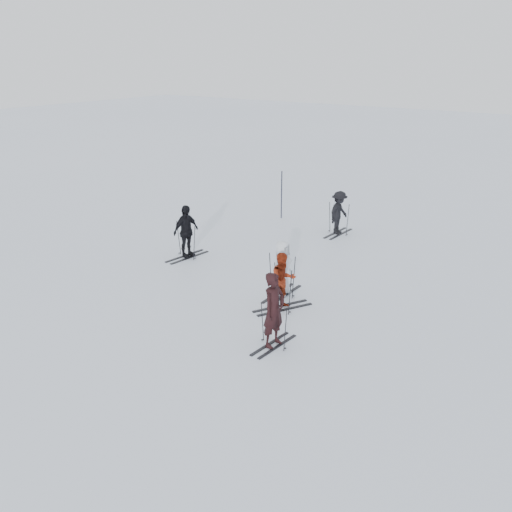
% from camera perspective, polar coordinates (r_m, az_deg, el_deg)
% --- Properties ---
extents(ground, '(120.00, 120.00, 0.00)m').
position_cam_1_polar(ground, '(17.45, -1.90, -4.00)').
color(ground, silver).
rests_on(ground, ground).
extents(skier_near_dark, '(0.50, 0.73, 1.95)m').
position_cam_1_polar(skier_near_dark, '(14.22, 1.80, -5.50)').
color(skier_near_dark, black).
rests_on(skier_near_dark, ground).
extents(skier_red, '(0.93, 1.01, 1.67)m').
position_cam_1_polar(skier_red, '(16.32, 2.70, -2.58)').
color(skier_red, maroon).
rests_on(skier_red, ground).
extents(skier_grey, '(0.57, 0.85, 1.70)m').
position_cam_1_polar(skier_grey, '(17.23, 2.63, -1.27)').
color(skier_grey, silver).
rests_on(skier_grey, ground).
extents(skier_uphill_left, '(0.58, 1.16, 1.90)m').
position_cam_1_polar(skier_uphill_left, '(20.51, -7.01, 2.40)').
color(skier_uphill_left, black).
rests_on(skier_uphill_left, ground).
extents(skier_uphill_far, '(0.68, 1.14, 1.75)m').
position_cam_1_polar(skier_uphill_far, '(23.28, 8.29, 4.26)').
color(skier_uphill_far, black).
rests_on(skier_uphill_far, ground).
extents(skis_near_dark, '(1.65, 0.94, 1.17)m').
position_cam_1_polar(skis_near_dark, '(14.39, 1.78, -6.90)').
color(skis_near_dark, black).
rests_on(skis_near_dark, ground).
extents(skis_red, '(2.10, 1.73, 1.35)m').
position_cam_1_polar(skis_red, '(16.38, 2.70, -3.09)').
color(skis_red, black).
rests_on(skis_red, ground).
extents(skis_grey, '(1.87, 1.03, 1.34)m').
position_cam_1_polar(skis_grey, '(17.30, 2.62, -1.82)').
color(skis_grey, black).
rests_on(skis_grey, ground).
extents(skis_uphill_left, '(1.94, 1.17, 1.35)m').
position_cam_1_polar(skis_uphill_left, '(20.59, -6.98, 1.66)').
color(skis_uphill_left, black).
rests_on(skis_uphill_left, ground).
extents(skis_uphill_far, '(1.85, 1.01, 1.34)m').
position_cam_1_polar(skis_uphill_far, '(23.34, 8.26, 3.78)').
color(skis_uphill_far, black).
rests_on(skis_uphill_far, ground).
extents(piste_marker, '(0.05, 0.05, 2.12)m').
position_cam_1_polar(piste_marker, '(25.27, 2.57, 6.13)').
color(piste_marker, black).
rests_on(piste_marker, ground).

